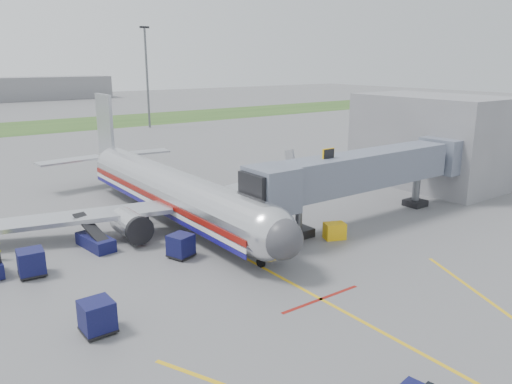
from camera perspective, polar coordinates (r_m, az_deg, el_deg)
ground at (r=33.29m, az=2.64°, el=-9.61°), size 400.00×400.00×0.00m
grass_strip at (r=115.97m, az=-26.58°, el=6.47°), size 300.00×25.00×0.01m
apron_markings at (r=28.54m, az=12.27°, el=-14.37°), size 21.52×50.00×0.01m
airliner at (r=44.65m, az=-9.64°, el=0.20°), size 32.10×35.67×10.25m
jet_bridge at (r=43.84m, az=11.79°, el=2.27°), size 25.30×4.00×6.90m
terminal at (r=60.09m, az=19.38°, el=5.61°), size 10.00×16.00×10.00m
light_mast_right at (r=108.01m, az=-12.35°, el=12.92°), size 2.00×0.44×20.40m
baggage_cart_a at (r=27.86m, az=-17.70°, el=-13.43°), size 1.68×1.68×1.77m
baggage_cart_b at (r=36.15m, az=-24.30°, el=-7.38°), size 1.80×1.80×1.79m
baggage_cart_c at (r=36.39m, az=-8.59°, el=-6.10°), size 2.02×2.02×1.70m
belt_loader at (r=39.76m, az=-17.90°, el=-5.34°), size 1.99×4.65×2.21m
ground_power_cart at (r=40.17m, az=8.97°, el=-4.43°), size 1.92×1.61×1.30m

